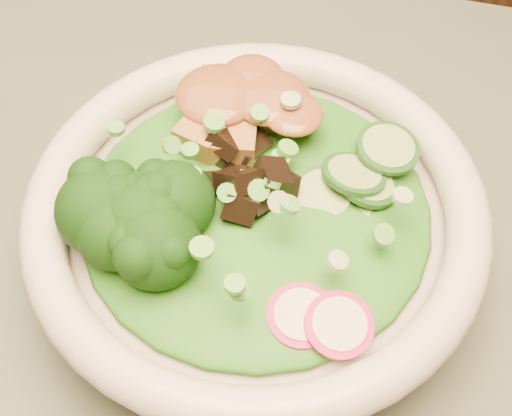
% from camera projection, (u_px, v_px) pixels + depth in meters
% --- Properties ---
extents(salad_bowl, '(0.27, 0.27, 0.07)m').
position_uv_depth(salad_bowl, '(256.00, 227.00, 0.43)').
color(salad_bowl, silver).
rests_on(salad_bowl, dining_table).
extents(lettuce_bed, '(0.20, 0.20, 0.02)m').
position_uv_depth(lettuce_bed, '(256.00, 207.00, 0.41)').
color(lettuce_bed, '#1B6A16').
rests_on(lettuce_bed, salad_bowl).
extents(broccoli_florets, '(0.09, 0.09, 0.04)m').
position_uv_depth(broccoli_florets, '(145.00, 210.00, 0.39)').
color(broccoli_florets, black).
rests_on(broccoli_florets, salad_bowl).
extents(radish_slices, '(0.12, 0.06, 0.02)m').
position_uv_depth(radish_slices, '(284.00, 303.00, 0.37)').
color(radish_slices, '#B60E4F').
rests_on(radish_slices, salad_bowl).
extents(cucumber_slices, '(0.08, 0.08, 0.04)m').
position_uv_depth(cucumber_slices, '(368.00, 180.00, 0.41)').
color(cucumber_slices, '#93BA67').
rests_on(cucumber_slices, salad_bowl).
extents(mushroom_heap, '(0.08, 0.08, 0.04)m').
position_uv_depth(mushroom_heap, '(252.00, 176.00, 0.41)').
color(mushroom_heap, black).
rests_on(mushroom_heap, salad_bowl).
extents(tofu_cubes, '(0.10, 0.08, 0.04)m').
position_uv_depth(tofu_cubes, '(240.00, 114.00, 0.44)').
color(tofu_cubes, '#925F30').
rests_on(tofu_cubes, salad_bowl).
extents(peanut_sauce, '(0.07, 0.06, 0.02)m').
position_uv_depth(peanut_sauce, '(240.00, 99.00, 0.43)').
color(peanut_sauce, brown).
rests_on(peanut_sauce, tofu_cubes).
extents(scallion_garnish, '(0.19, 0.19, 0.02)m').
position_uv_depth(scallion_garnish, '(256.00, 181.00, 0.39)').
color(scallion_garnish, '#55AF3E').
rests_on(scallion_garnish, salad_bowl).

